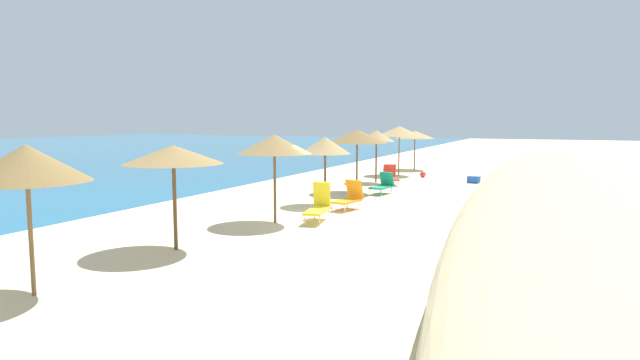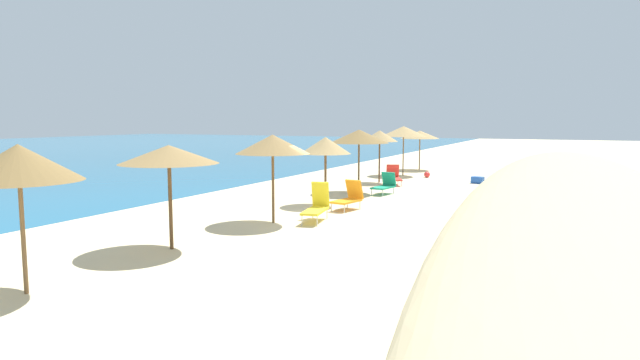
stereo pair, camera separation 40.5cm
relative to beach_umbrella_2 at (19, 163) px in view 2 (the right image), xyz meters
The scene contains 16 objects.
ground_plane 9.89m from the beach_umbrella_2, 12.67° to the right, with size 160.00×160.00×0.00m, color beige.
dune_ridge 14.97m from the beach_umbrella_2, 38.79° to the right, with size 37.47×5.67×1.88m, color #C9B586.
beach_umbrella_2 is the anchor object (origin of this frame).
beach_umbrella_3 4.00m from the beach_umbrella_2, ahead, with size 2.51×2.51×2.67m.
beach_umbrella_4 8.23m from the beach_umbrella_2, ahead, with size 2.38×2.38×2.84m.
beach_umbrella_5 12.26m from the beach_umbrella_2, ahead, with size 1.98×1.98×2.64m.
beach_umbrella_6 16.11m from the beach_umbrella_2, ahead, with size 2.68×2.68×2.86m.
beach_umbrella_7 20.27m from the beach_umbrella_2, ahead, with size 1.91×1.91×2.74m.
beach_umbrella_8 24.34m from the beach_umbrella_2, ahead, with size 2.68×2.68×2.91m.
beach_umbrella_9 28.25m from the beach_umbrella_2, ahead, with size 2.53×2.53×2.57m.
lounge_chair_0 19.77m from the beach_umbrella_2, ahead, with size 1.53×1.18×1.01m.
lounge_chair_1 11.91m from the beach_umbrella_2, ahead, with size 1.45×0.89×1.09m.
lounge_chair_2 16.37m from the beach_umbrella_2, ahead, with size 1.40×0.83×0.96m.
lounge_chair_3 9.46m from the beach_umbrella_2, 11.36° to the right, with size 1.70×0.87×1.25m.
beach_ball 23.93m from the beach_umbrella_2, ahead, with size 0.34×0.34×0.34m, color red.
cooler_box 22.71m from the beach_umbrella_2, 12.46° to the right, with size 0.59×0.40×0.35m, color blue.
Camera 2 is at (-16.01, -7.26, 3.32)m, focal length 30.35 mm.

